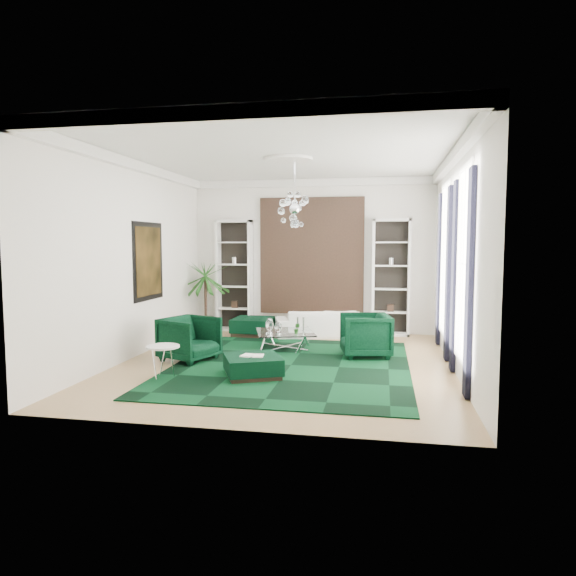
% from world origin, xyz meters
% --- Properties ---
extents(floor, '(6.00, 7.00, 0.02)m').
position_xyz_m(floor, '(0.00, 0.00, -0.01)').
color(floor, tan).
rests_on(floor, ground).
extents(ceiling, '(6.00, 7.00, 0.02)m').
position_xyz_m(ceiling, '(0.00, 0.00, 3.81)').
color(ceiling, white).
rests_on(ceiling, ground).
extents(wall_back, '(6.00, 0.02, 3.80)m').
position_xyz_m(wall_back, '(0.00, 3.51, 1.90)').
color(wall_back, white).
rests_on(wall_back, ground).
extents(wall_front, '(6.00, 0.02, 3.80)m').
position_xyz_m(wall_front, '(0.00, -3.51, 1.90)').
color(wall_front, white).
rests_on(wall_front, ground).
extents(wall_left, '(0.02, 7.00, 3.80)m').
position_xyz_m(wall_left, '(-3.01, 0.00, 1.90)').
color(wall_left, white).
rests_on(wall_left, ground).
extents(wall_right, '(0.02, 7.00, 3.80)m').
position_xyz_m(wall_right, '(3.01, 0.00, 1.90)').
color(wall_right, white).
rests_on(wall_right, ground).
extents(crown_molding, '(6.00, 7.00, 0.18)m').
position_xyz_m(crown_molding, '(0.00, 0.00, 3.70)').
color(crown_molding, white).
rests_on(crown_molding, ceiling).
extents(ceiling_medallion, '(0.90, 0.90, 0.05)m').
position_xyz_m(ceiling_medallion, '(0.00, 0.30, 3.77)').
color(ceiling_medallion, white).
rests_on(ceiling_medallion, ceiling).
extents(tapestry, '(2.50, 0.06, 2.80)m').
position_xyz_m(tapestry, '(0.00, 3.46, 1.90)').
color(tapestry, black).
rests_on(tapestry, wall_back).
extents(shelving_left, '(0.90, 0.38, 2.80)m').
position_xyz_m(shelving_left, '(-1.95, 3.31, 1.40)').
color(shelving_left, white).
rests_on(shelving_left, floor).
extents(shelving_right, '(0.90, 0.38, 2.80)m').
position_xyz_m(shelving_right, '(1.95, 3.31, 1.40)').
color(shelving_right, white).
rests_on(shelving_right, floor).
extents(painting, '(0.04, 1.30, 1.60)m').
position_xyz_m(painting, '(-2.97, 0.60, 1.85)').
color(painting, black).
rests_on(painting, wall_left).
extents(window_near, '(0.03, 1.10, 2.90)m').
position_xyz_m(window_near, '(2.99, -0.90, 1.90)').
color(window_near, white).
rests_on(window_near, wall_right).
extents(curtain_near_a, '(0.07, 0.30, 3.25)m').
position_xyz_m(curtain_near_a, '(2.96, -1.68, 1.65)').
color(curtain_near_a, black).
rests_on(curtain_near_a, floor).
extents(curtain_near_b, '(0.07, 0.30, 3.25)m').
position_xyz_m(curtain_near_b, '(2.96, -0.12, 1.65)').
color(curtain_near_b, black).
rests_on(curtain_near_b, floor).
extents(window_far, '(0.03, 1.10, 2.90)m').
position_xyz_m(window_far, '(2.99, 1.50, 1.90)').
color(window_far, white).
rests_on(window_far, wall_right).
extents(curtain_far_a, '(0.07, 0.30, 3.25)m').
position_xyz_m(curtain_far_a, '(2.96, 0.72, 1.65)').
color(curtain_far_a, black).
rests_on(curtain_far_a, floor).
extents(curtain_far_b, '(0.07, 0.30, 3.25)m').
position_xyz_m(curtain_far_b, '(2.96, 2.28, 1.65)').
color(curtain_far_b, black).
rests_on(curtain_far_b, floor).
extents(rug, '(4.20, 5.00, 0.02)m').
position_xyz_m(rug, '(0.14, -0.23, 0.01)').
color(rug, black).
rests_on(rug, floor).
extents(sofa, '(2.32, 1.41, 0.63)m').
position_xyz_m(sofa, '(0.34, 2.85, 0.32)').
color(sofa, white).
rests_on(sofa, floor).
extents(armchair_left, '(1.19, 1.17, 0.84)m').
position_xyz_m(armchair_left, '(-1.82, -0.15, 0.42)').
color(armchair_left, black).
rests_on(armchair_left, floor).
extents(armchair_right, '(1.09, 1.07, 0.85)m').
position_xyz_m(armchair_right, '(1.43, 0.79, 0.43)').
color(armchair_right, black).
rests_on(armchair_right, floor).
extents(coffee_table, '(1.43, 1.43, 0.39)m').
position_xyz_m(coffee_table, '(-0.22, 1.10, 0.20)').
color(coffee_table, white).
rests_on(coffee_table, floor).
extents(ottoman_side, '(0.96, 0.96, 0.42)m').
position_xyz_m(ottoman_side, '(-1.29, 2.68, 0.21)').
color(ottoman_side, black).
rests_on(ottoman_side, floor).
extents(ottoman_front, '(1.17, 1.17, 0.35)m').
position_xyz_m(ottoman_front, '(-0.35, -1.09, 0.18)').
color(ottoman_front, black).
rests_on(ottoman_front, floor).
extents(book, '(0.38, 0.25, 0.03)m').
position_xyz_m(book, '(-0.35, -1.09, 0.37)').
color(book, white).
rests_on(book, ottoman_front).
extents(side_table, '(0.58, 0.58, 0.52)m').
position_xyz_m(side_table, '(-1.79, -1.42, 0.26)').
color(side_table, white).
rests_on(side_table, floor).
extents(palm, '(1.82, 1.82, 2.28)m').
position_xyz_m(palm, '(-2.59, 2.93, 1.14)').
color(palm, '#20591B').
rests_on(palm, floor).
extents(chandelier, '(1.04, 1.04, 0.72)m').
position_xyz_m(chandelier, '(0.12, 0.28, 2.85)').
color(chandelier, white).
rests_on(chandelier, ceiling).
extents(table_plant, '(0.14, 0.12, 0.23)m').
position_xyz_m(table_plant, '(0.07, 0.86, 0.51)').
color(table_plant, '#20591B').
rests_on(table_plant, coffee_table).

